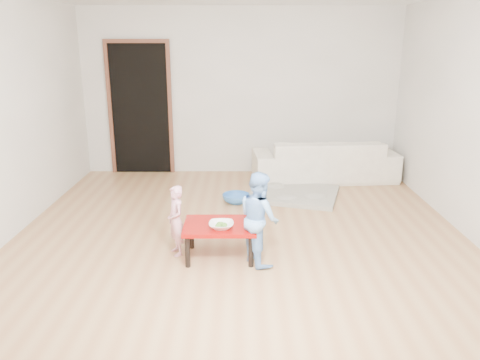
{
  "coord_description": "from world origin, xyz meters",
  "views": [
    {
      "loc": [
        0.02,
        -4.99,
        2.07
      ],
      "look_at": [
        0.0,
        -0.2,
        0.65
      ],
      "focal_mm": 35.0,
      "sensor_mm": 36.0,
      "label": 1
    }
  ],
  "objects_px": {
    "bowl": "(221,225)",
    "basin": "(236,198)",
    "sofa": "(324,159)",
    "red_table": "(220,241)",
    "child_pink": "(176,221)",
    "child_blue": "(259,218)"
  },
  "relations": [
    {
      "from": "red_table",
      "to": "bowl",
      "type": "xyz_separation_m",
      "value": [
        0.02,
        -0.1,
        0.21
      ]
    },
    {
      "from": "bowl",
      "to": "child_pink",
      "type": "relative_size",
      "value": 0.33
    },
    {
      "from": "basin",
      "to": "bowl",
      "type": "bearing_deg",
      "value": -94.0
    },
    {
      "from": "child_pink",
      "to": "child_blue",
      "type": "relative_size",
      "value": 0.79
    },
    {
      "from": "sofa",
      "to": "bowl",
      "type": "xyz_separation_m",
      "value": [
        -1.48,
        -2.87,
        0.06
      ]
    },
    {
      "from": "sofa",
      "to": "child_blue",
      "type": "distance_m",
      "value": 3.08
    },
    {
      "from": "bowl",
      "to": "sofa",
      "type": "bearing_deg",
      "value": 62.79
    },
    {
      "from": "red_table",
      "to": "child_blue",
      "type": "bearing_deg",
      "value": -14.28
    },
    {
      "from": "child_blue",
      "to": "basin",
      "type": "height_order",
      "value": "child_blue"
    },
    {
      "from": "sofa",
      "to": "red_table",
      "type": "height_order",
      "value": "sofa"
    },
    {
      "from": "child_blue",
      "to": "basin",
      "type": "relative_size",
      "value": 2.48
    },
    {
      "from": "bowl",
      "to": "child_pink",
      "type": "xyz_separation_m",
      "value": [
        -0.46,
        0.18,
        -0.02
      ]
    },
    {
      "from": "basin",
      "to": "child_blue",
      "type": "bearing_deg",
      "value": -82.17
    },
    {
      "from": "bowl",
      "to": "basin",
      "type": "xyz_separation_m",
      "value": [
        0.12,
        1.75,
        -0.32
      ]
    },
    {
      "from": "red_table",
      "to": "child_pink",
      "type": "distance_m",
      "value": 0.48
    },
    {
      "from": "child_blue",
      "to": "red_table",
      "type": "bearing_deg",
      "value": 50.12
    },
    {
      "from": "child_pink",
      "to": "child_blue",
      "type": "bearing_deg",
      "value": 52.78
    },
    {
      "from": "red_table",
      "to": "basin",
      "type": "bearing_deg",
      "value": 85.08
    },
    {
      "from": "bowl",
      "to": "child_pink",
      "type": "distance_m",
      "value": 0.49
    },
    {
      "from": "red_table",
      "to": "child_pink",
      "type": "height_order",
      "value": "child_pink"
    },
    {
      "from": "bowl",
      "to": "child_blue",
      "type": "relative_size",
      "value": 0.26
    },
    {
      "from": "sofa",
      "to": "child_blue",
      "type": "relative_size",
      "value": 2.39
    }
  ]
}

